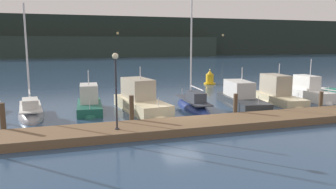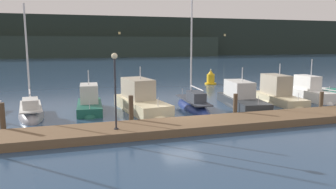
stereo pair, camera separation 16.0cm
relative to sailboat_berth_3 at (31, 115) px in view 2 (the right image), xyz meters
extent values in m
plane|color=navy|center=(9.48, -3.97, -0.11)|extent=(400.00, 400.00, 0.00)
cube|color=brown|center=(9.48, -6.38, 0.11)|extent=(41.34, 2.80, 0.45)
cylinder|color=#4C3D2D|center=(-0.94, -4.73, 0.80)|extent=(0.28, 0.28, 1.82)
cylinder|color=#4C3D2D|center=(6.01, -4.73, 0.83)|extent=(0.28, 0.28, 1.88)
cylinder|color=#4C3D2D|center=(12.95, -4.73, 0.71)|extent=(0.28, 0.28, 1.65)
cylinder|color=#4C3D2D|center=(19.89, -4.73, 0.62)|extent=(0.28, 0.28, 1.47)
ellipsoid|color=gray|center=(0.00, 0.04, -0.11)|extent=(2.20, 5.76, 1.64)
cube|color=silver|center=(0.00, 0.04, 0.57)|extent=(1.85, 4.84, 0.08)
cube|color=silver|center=(0.07, -0.63, 0.91)|extent=(1.15, 1.89, 0.59)
cylinder|color=silver|center=(-0.05, 0.49, 4.01)|extent=(0.12, 0.12, 6.86)
cylinder|color=silver|center=(0.08, -0.72, 1.66)|extent=(0.35, 2.43, 0.09)
cylinder|color=silver|center=(-0.28, 2.61, 0.82)|extent=(0.04, 0.04, 0.50)
ellipsoid|color=#195647|center=(3.93, 0.39, -0.11)|extent=(2.19, 5.35, 1.30)
cube|color=#195647|center=(3.93, 0.39, 0.20)|extent=(2.00, 4.82, 0.62)
cube|color=silver|center=(3.96, 0.91, 1.17)|extent=(1.40, 2.38, 1.31)
cube|color=black|center=(4.03, 1.96, 1.37)|extent=(1.12, 0.33, 0.59)
cylinder|color=silver|center=(3.93, 0.50, 2.36)|extent=(0.07, 0.07, 1.08)
cylinder|color=silver|center=(3.78, -1.80, 0.81)|extent=(0.04, 0.04, 0.60)
ellipsoid|color=beige|center=(7.57, -0.53, -0.11)|extent=(3.41, 7.45, 1.27)
cube|color=beige|center=(7.57, -0.53, 0.31)|extent=(3.12, 6.72, 0.85)
cube|color=#A39984|center=(7.47, 0.18, 1.47)|extent=(2.07, 3.36, 1.47)
cube|color=black|center=(7.26, 1.60, 1.69)|extent=(1.46, 0.49, 0.65)
cylinder|color=silver|center=(7.55, -0.39, 2.67)|extent=(0.07, 0.07, 0.93)
cylinder|color=silver|center=(8.01, -3.52, 1.04)|extent=(0.04, 0.04, 0.60)
ellipsoid|color=navy|center=(11.54, -0.73, -0.11)|extent=(1.99, 6.35, 1.23)
cube|color=#333842|center=(11.54, -0.73, 0.53)|extent=(1.68, 5.33, 0.08)
cube|color=#333842|center=(11.49, -1.48, 0.91)|extent=(1.08, 2.06, 0.69)
cylinder|color=silver|center=(11.57, -0.23, 4.66)|extent=(0.12, 0.12, 8.27)
cylinder|color=silver|center=(11.48, -1.63, 1.57)|extent=(0.28, 2.81, 0.09)
cylinder|color=silver|center=(11.73, 2.14, 0.78)|extent=(0.04, 0.04, 0.50)
ellipsoid|color=#2D3338|center=(15.55, -1.12, -0.11)|extent=(3.24, 7.32, 1.29)
cube|color=#2D3338|center=(15.55, -1.12, 0.23)|extent=(2.96, 6.59, 0.68)
cube|color=silver|center=(15.65, -0.42, 1.19)|extent=(1.96, 3.30, 1.25)
cube|color=black|center=(15.85, 0.98, 1.38)|extent=(1.38, 0.44, 0.56)
cylinder|color=silver|center=(15.57, -0.98, 2.38)|extent=(0.07, 0.07, 1.13)
cylinder|color=silver|center=(15.13, -4.06, 0.86)|extent=(0.04, 0.04, 0.60)
ellipsoid|color=beige|center=(19.30, -0.66, -0.11)|extent=(2.74, 6.53, 1.07)
cube|color=beige|center=(19.30, -0.66, 0.20)|extent=(2.51, 5.88, 0.63)
cube|color=#A39984|center=(19.36, -0.03, 1.34)|extent=(1.72, 2.92, 1.65)
cube|color=black|center=(19.48, 1.23, 1.59)|extent=(1.31, 0.43, 0.73)
cylinder|color=silver|center=(19.31, -0.54, 2.65)|extent=(0.07, 0.07, 0.97)
cylinder|color=silver|center=(19.05, -3.32, 0.82)|extent=(0.04, 0.04, 0.60)
ellipsoid|color=white|center=(22.70, -0.40, -0.11)|extent=(1.95, 5.23, 1.12)
cube|color=white|center=(22.70, -0.40, 0.33)|extent=(1.79, 4.71, 0.89)
cube|color=silver|center=(22.72, 0.12, 1.38)|extent=(1.28, 2.32, 1.21)
cube|color=black|center=(22.76, 1.15, 1.57)|extent=(1.06, 0.29, 0.54)
cylinder|color=silver|center=(22.70, -0.29, 2.72)|extent=(0.07, 0.07, 1.46)
cylinder|color=silver|center=(22.61, -2.56, 1.08)|extent=(0.04, 0.04, 0.60)
cylinder|color=silver|center=(26.31, 2.78, 0.67)|extent=(0.04, 0.04, 0.50)
cylinder|color=gold|center=(18.99, 12.28, -0.03)|extent=(1.40, 1.40, 0.16)
cylinder|color=gold|center=(18.99, 12.28, 0.58)|extent=(0.93, 0.93, 1.06)
cone|color=gold|center=(18.99, 12.28, 1.36)|extent=(0.65, 0.65, 0.50)
sphere|color=#F9EAB7|center=(18.99, 12.28, 1.66)|extent=(0.16, 0.16, 0.16)
cylinder|color=#2D2D33|center=(4.80, -6.80, 0.37)|extent=(0.24, 0.24, 0.06)
cylinder|color=#2D2D33|center=(4.80, -6.80, 2.22)|extent=(0.10, 0.10, 3.64)
sphere|color=#F9EAB7|center=(4.80, -6.80, 4.18)|extent=(0.32, 0.32, 0.32)
cube|color=#1E2823|center=(9.48, 101.24, 7.00)|extent=(240.00, 16.00, 14.22)
cube|color=#26332C|center=(-16.10, 91.24, 3.36)|extent=(144.00, 10.00, 6.94)
cube|color=#F4DB8C|center=(51.27, 93.19, 2.87)|extent=(0.80, 0.10, 0.80)
cube|color=#F4DB8C|center=(29.21, 93.19, 4.19)|extent=(0.80, 0.10, 0.80)
cube|color=#F4DB8C|center=(20.91, 93.19, 8.15)|extent=(0.80, 0.10, 0.80)
cube|color=#F4DB8C|center=(58.17, 93.19, 3.19)|extent=(0.80, 0.10, 0.80)
cube|color=#F4DB8C|center=(-8.18, 93.19, 2.38)|extent=(0.80, 0.10, 0.80)
cube|color=#F4DB8C|center=(17.57, 93.19, 2.64)|extent=(0.80, 0.10, 0.80)
cube|color=#F4DB8C|center=(62.00, 93.19, 7.74)|extent=(0.80, 0.10, 0.80)
cube|color=#F4DB8C|center=(33.43, 93.19, 2.23)|extent=(0.80, 0.10, 0.80)
camera|label=1|loc=(2.28, -23.55, 4.86)|focal=35.00mm
camera|label=2|loc=(2.43, -23.59, 4.86)|focal=35.00mm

